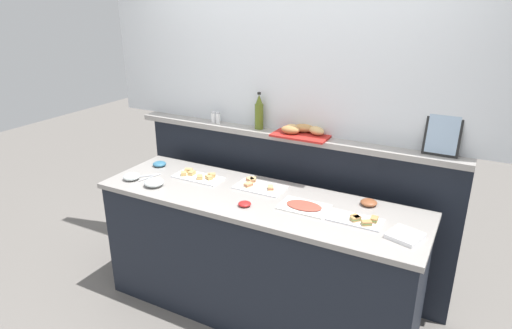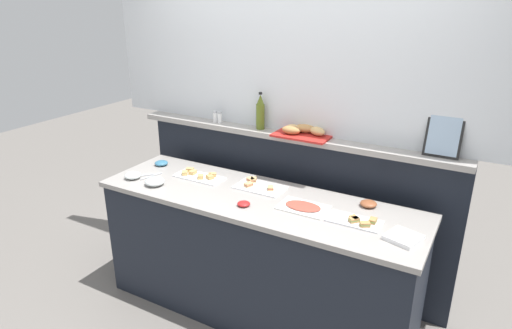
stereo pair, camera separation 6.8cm
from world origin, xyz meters
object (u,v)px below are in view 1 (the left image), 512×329
(cold_cuts_platter, at_px, (304,206))
(serving_tongs, at_px, (149,176))
(sandwich_platter_side, at_px, (198,176))
(bread_basket, at_px, (301,131))
(pepper_shaker, at_px, (218,118))
(glass_bowl_large, at_px, (132,177))
(condiment_bowl_red, at_px, (159,164))
(salt_shaker, at_px, (213,117))
(napkin_stack, at_px, (405,236))
(olive_oil_bottle, at_px, (259,113))
(glass_bowl_medium, at_px, (154,183))
(sandwich_platter_rear, at_px, (358,220))
(condiment_bowl_teal, at_px, (369,202))
(sandwich_platter_front, at_px, (259,186))
(condiment_bowl_dark, at_px, (245,204))
(framed_picture, at_px, (443,134))

(cold_cuts_platter, height_order, serving_tongs, cold_cuts_platter)
(sandwich_platter_side, height_order, bread_basket, bread_basket)
(cold_cuts_platter, relative_size, pepper_shaker, 3.57)
(glass_bowl_large, relative_size, condiment_bowl_red, 1.16)
(serving_tongs, relative_size, salt_shaker, 2.08)
(napkin_stack, relative_size, olive_oil_bottle, 0.62)
(bread_basket, bearing_deg, condiment_bowl_red, -164.46)
(salt_shaker, bearing_deg, pepper_shaker, 0.00)
(napkin_stack, bearing_deg, glass_bowl_medium, -176.78)
(sandwich_platter_rear, bearing_deg, olive_oil_bottle, 152.79)
(glass_bowl_medium, xyz_separation_m, condiment_bowl_teal, (1.42, 0.41, -0.01))
(condiment_bowl_teal, xyz_separation_m, bread_basket, (-0.57, 0.21, 0.34))
(glass_bowl_medium, bearing_deg, bread_basket, 36.35)
(sandwich_platter_front, distance_m, bread_basket, 0.50)
(napkin_stack, relative_size, bread_basket, 0.42)
(condiment_bowl_dark, distance_m, framed_picture, 1.31)
(cold_cuts_platter, xyz_separation_m, condiment_bowl_teal, (0.35, 0.23, 0.01))
(condiment_bowl_red, bearing_deg, framed_picture, 9.40)
(salt_shaker, bearing_deg, glass_bowl_large, -118.73)
(olive_oil_bottle, height_order, salt_shaker, olive_oil_bottle)
(cold_cuts_platter, bearing_deg, sandwich_platter_rear, -3.23)
(napkin_stack, height_order, bread_basket, bread_basket)
(sandwich_platter_side, height_order, condiment_bowl_red, same)
(sandwich_platter_front, xyz_separation_m, glass_bowl_large, (-0.89, -0.31, 0.01))
(cold_cuts_platter, bearing_deg, framed_picture, 34.00)
(condiment_bowl_red, distance_m, napkin_stack, 1.94)
(serving_tongs, bearing_deg, olive_oil_bottle, 38.44)
(condiment_bowl_red, bearing_deg, salt_shaker, 41.56)
(sandwich_platter_front, distance_m, sandwich_platter_rear, 0.77)
(sandwich_platter_side, bearing_deg, glass_bowl_large, -148.12)
(sandwich_platter_rear, distance_m, glass_bowl_medium, 1.43)
(condiment_bowl_red, distance_m, olive_oil_bottle, 0.90)
(sandwich_platter_side, relative_size, framed_picture, 1.40)
(pepper_shaker, bearing_deg, condiment_bowl_teal, -9.38)
(sandwich_platter_side, bearing_deg, olive_oil_bottle, 48.31)
(glass_bowl_medium, xyz_separation_m, condiment_bowl_dark, (0.72, 0.02, -0.01))
(condiment_bowl_teal, relative_size, condiment_bowl_red, 1.03)
(pepper_shaker, relative_size, bread_basket, 0.22)
(serving_tongs, xyz_separation_m, bread_basket, (0.99, 0.51, 0.36))
(sandwich_platter_rear, xyz_separation_m, cold_cuts_platter, (-0.35, 0.02, -0.00))
(sandwich_platter_side, relative_size, salt_shaker, 4.32)
(condiment_bowl_teal, bearing_deg, bread_basket, 159.47)
(glass_bowl_large, height_order, salt_shaker, salt_shaker)
(olive_oil_bottle, bearing_deg, glass_bowl_medium, -128.88)
(napkin_stack, xyz_separation_m, bread_basket, (-0.86, 0.53, 0.35))
(sandwich_platter_side, xyz_separation_m, salt_shaker, (-0.08, 0.35, 0.36))
(glass_bowl_medium, relative_size, bread_basket, 0.35)
(pepper_shaker, bearing_deg, serving_tongs, -120.22)
(serving_tongs, height_order, framed_picture, framed_picture)
(glass_bowl_medium, relative_size, condiment_bowl_dark, 1.68)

